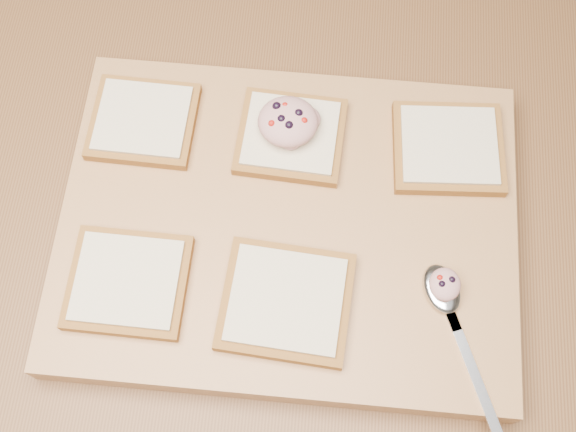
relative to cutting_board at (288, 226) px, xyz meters
The scene contains 11 objects.
ground 0.92m from the cutting_board, 37.30° to the left, with size 4.00×4.00×0.00m, color #515459.
island_counter 0.48m from the cutting_board, 37.30° to the left, with size 2.00×0.80×0.90m.
cutting_board is the anchor object (origin of this frame).
bread_far_left 0.19m from the cutting_board, 149.63° to the left, with size 0.11×0.10×0.02m.
bread_far_center 0.10m from the cutting_board, 93.47° to the left, with size 0.12×0.11×0.02m.
bread_far_right 0.19m from the cutting_board, 30.30° to the left, with size 0.12×0.11×0.02m.
bread_near_left 0.17m from the cutting_board, 151.00° to the right, with size 0.12×0.11×0.02m.
bread_near_center 0.09m from the cutting_board, 85.92° to the right, with size 0.13×0.12×0.02m.
tuna_salad_dollop 0.11m from the cutting_board, 95.31° to the left, with size 0.06×0.06×0.03m.
spoon 0.18m from the cutting_board, 24.19° to the right, with size 0.08×0.17×0.01m.
spoon_salad 0.17m from the cutting_board, 21.20° to the right, with size 0.03×0.03×0.02m.
Camera 1 is at (-0.05, -0.33, 1.62)m, focal length 45.00 mm.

